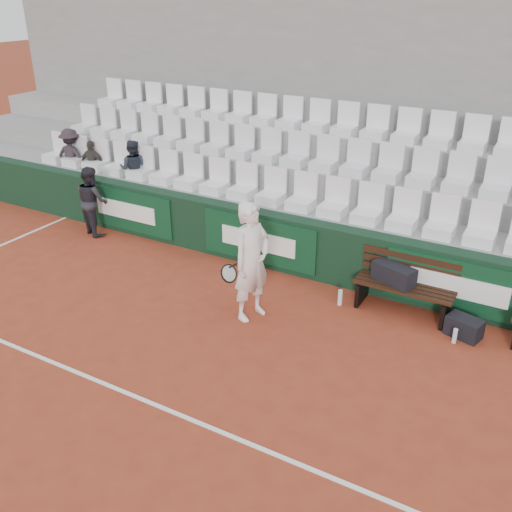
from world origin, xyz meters
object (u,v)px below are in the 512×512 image
Objects in this scene: water_bottle_far at (455,336)px; spectator_b at (90,144)px; sports_bag_left at (394,274)px; ball_kid at (92,201)px; tennis_player at (252,262)px; sports_bag_ground at (464,327)px; spectator_a at (69,136)px; spectator_c at (131,147)px; water_bottle_near at (340,297)px; bench_left at (403,299)px.

spectator_b reaches higher than water_bottle_far.
sports_bag_left is 6.12m from ball_kid.
sports_bag_left is at bearing 35.60° from tennis_player.
tennis_player is 4.52m from ball_kid.
ball_kid is at bearing 178.27° from sports_bag_ground.
spectator_a reaches higher than water_bottle_far.
sports_bag_ground is 0.41× the size of spectator_c.
water_bottle_near is at bearing -178.80° from sports_bag_ground.
ball_kid is 1.48m from spectator_b.
spectator_b reaches higher than ball_kid.
bench_left is at bearing 32.12° from tennis_player.
water_bottle_near is (-0.91, -0.27, -0.10)m from bench_left.
ball_kid reaches higher than sports_bag_ground.
sports_bag_left is 2.56× the size of water_bottle_near.
bench_left is 5.79× the size of water_bottle_near.
ball_kid reaches higher than sports_bag_left.
water_bottle_near is at bearing 160.03° from spectator_a.
tennis_player reaches higher than bench_left.
water_bottle_near is 1.81m from water_bottle_far.
spectator_c is at bearing 169.92° from spectator_a.
sports_bag_ground is 1.87× the size of water_bottle_near.
sports_bag_ground is at bearing 18.81° from tennis_player.
spectator_b is 0.87× the size of spectator_c.
tennis_player reaches higher than ball_kid.
sports_bag_left is at bearing 169.12° from bench_left.
tennis_player is 1.50× the size of spectator_a.
water_bottle_far is 0.22× the size of spectator_b.
sports_bag_left is 0.56× the size of spectator_c.
sports_bag_ground is at bearing 71.87° from water_bottle_far.
water_bottle_near is 1.15× the size of water_bottle_far.
sports_bag_left is 1.29m from water_bottle_far.
water_bottle_near is 0.19× the size of ball_kid.
sports_bag_ground is at bearing 147.49° from spectator_c.
sports_bag_ground is at bearing -161.01° from ball_kid.
spectator_c is (0.33, 0.93, 0.90)m from ball_kid.
water_bottle_near is at bearing 143.70° from spectator_c.
sports_bag_ground is 8.88m from spectator_a.
spectator_c reaches higher than tennis_player.
water_bottle_near is 1.63m from tennis_player.
water_bottle_far is at bearing -6.12° from water_bottle_near.
tennis_player is 1.76× the size of spectator_b.
ball_kid is (-5.40, 0.26, 0.56)m from water_bottle_near.
sports_bag_left is 0.91m from water_bottle_near.
water_bottle_near reaches higher than water_bottle_far.
spectator_c is at bearing -88.62° from ball_kid.
bench_left is 0.82× the size of tennis_player.
ball_kid is at bearing 177.25° from water_bottle_near.
sports_bag_ground is at bearing 161.67° from spectator_b.
spectator_b is at bearing 157.39° from tennis_player.
water_bottle_near is at bearing -162.03° from ball_kid.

